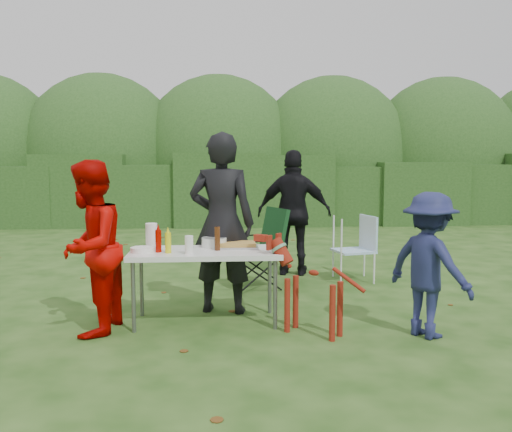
{
  "coord_description": "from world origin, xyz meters",
  "views": [
    {
      "loc": [
        -0.07,
        -5.62,
        1.65
      ],
      "look_at": [
        0.38,
        0.58,
        1.0
      ],
      "focal_mm": 38.0,
      "sensor_mm": 36.0,
      "label": 1
    }
  ],
  "objects": [
    {
      "name": "plate_stack",
      "position": [
        -0.8,
        -0.28,
        0.77
      ],
      "size": [
        0.24,
        0.24,
        0.05
      ],
      "primitive_type": "cylinder",
      "color": "white",
      "rests_on": "folding_table"
    },
    {
      "name": "child",
      "position": [
        1.9,
        -0.8,
        0.68
      ],
      "size": [
        0.89,
        1.01,
        1.35
      ],
      "primitive_type": "imported",
      "rotation": [
        0.0,
        0.0,
        2.13
      ],
      "color": "#1C214C",
      "rests_on": "ground"
    },
    {
      "name": "paper_towel_roll",
      "position": [
        -0.74,
        -0.05,
        0.87
      ],
      "size": [
        0.12,
        0.12,
        0.26
      ],
      "primitive_type": "cylinder",
      "color": "white",
      "rests_on": "folding_table"
    },
    {
      "name": "person_red_jacket",
      "position": [
        -1.26,
        -0.49,
        0.82
      ],
      "size": [
        0.74,
        0.89,
        1.65
      ],
      "primitive_type": "imported",
      "rotation": [
        0.0,
        0.0,
        -1.72
      ],
      "color": "#B90400",
      "rests_on": "ground"
    },
    {
      "name": "lawn_chair",
      "position": [
        1.79,
        1.57,
        0.45
      ],
      "size": [
        0.63,
        0.63,
        0.89
      ],
      "primitive_type": null,
      "rotation": [
        0.0,
        0.0,
        3.37
      ],
      "color": "#5CA7E0",
      "rests_on": "ground"
    },
    {
      "name": "hedge_row",
      "position": [
        0.0,
        8.0,
        0.85
      ],
      "size": [
        22.0,
        1.4,
        1.7
      ],
      "primitive_type": "cube",
      "color": "#23471C",
      "rests_on": "ground"
    },
    {
      "name": "camping_chair",
      "position": [
        0.45,
        1.2,
        0.52
      ],
      "size": [
        0.85,
        0.85,
        1.04
      ],
      "primitive_type": null,
      "rotation": [
        0.0,
        0.0,
        3.53
      ],
      "color": "#133B1A",
      "rests_on": "ground"
    },
    {
      "name": "shrub_backdrop",
      "position": [
        0.0,
        9.6,
        1.6
      ],
      "size": [
        20.0,
        2.6,
        3.2
      ],
      "primitive_type": "ellipsoid",
      "color": "#3D6628",
      "rests_on": "ground"
    },
    {
      "name": "focaccia_bread",
      "position": [
        0.13,
        -0.06,
        0.78
      ],
      "size": [
        0.4,
        0.26,
        0.04
      ],
      "primitive_type": "cube",
      "color": "gold",
      "rests_on": "food_tray"
    },
    {
      "name": "pasta_bowl",
      "position": [
        -0.1,
        -0.02,
        0.79
      ],
      "size": [
        0.26,
        0.26,
        0.1
      ],
      "primitive_type": "cylinder",
      "color": "silver",
      "rests_on": "folding_table"
    },
    {
      "name": "dog",
      "position": [
        0.84,
        -0.67,
        0.45
      ],
      "size": [
        0.98,
        0.87,
        0.9
      ],
      "primitive_type": null,
      "rotation": [
        0.0,
        0.0,
        2.49
      ],
      "color": "maroon",
      "rests_on": "ground"
    },
    {
      "name": "cup_stack",
      "position": [
        -0.34,
        -0.43,
        0.83
      ],
      "size": [
        0.08,
        0.08,
        0.18
      ],
      "primitive_type": "cylinder",
      "color": "white",
      "rests_on": "folding_table"
    },
    {
      "name": "food_tray",
      "position": [
        0.13,
        -0.06,
        0.75
      ],
      "size": [
        0.45,
        0.3,
        0.02
      ],
      "primitive_type": "cube",
      "color": "#B7B7BA",
      "rests_on": "folding_table"
    },
    {
      "name": "ketchup_bottle",
      "position": [
        -0.65,
        -0.29,
        0.85
      ],
      "size": [
        0.06,
        0.06,
        0.22
      ],
      "primitive_type": "cylinder",
      "color": "#9A0800",
      "rests_on": "folding_table"
    },
    {
      "name": "person_cook",
      "position": [
        -0.02,
        0.16,
        0.97
      ],
      "size": [
        0.79,
        0.6,
        1.94
      ],
      "primitive_type": "imported",
      "rotation": [
        0.0,
        0.0,
        2.93
      ],
      "color": "black",
      "rests_on": "ground"
    },
    {
      "name": "beer_bottle",
      "position": [
        -0.07,
        -0.23,
        0.86
      ],
      "size": [
        0.06,
        0.06,
        0.24
      ],
      "primitive_type": "cylinder",
      "color": "#47230F",
      "rests_on": "folding_table"
    },
    {
      "name": "person_black_puffy",
      "position": [
        1.03,
        2.0,
        0.89
      ],
      "size": [
        1.12,
        0.66,
        1.79
      ],
      "primitive_type": "imported",
      "rotation": [
        0.0,
        0.0,
        2.91
      ],
      "color": "black",
      "rests_on": "ground"
    },
    {
      "name": "folding_table",
      "position": [
        -0.19,
        -0.22,
        0.69
      ],
      "size": [
        1.5,
        0.7,
        0.74
      ],
      "color": "silver",
      "rests_on": "ground"
    },
    {
      "name": "mustard_bottle",
      "position": [
        -0.55,
        -0.34,
        0.84
      ],
      "size": [
        0.06,
        0.06,
        0.2
      ],
      "primitive_type": "cylinder",
      "color": "yellow",
      "rests_on": "folding_table"
    },
    {
      "name": "ground",
      "position": [
        0.0,
        0.0,
        0.0
      ],
      "size": [
        80.0,
        80.0,
        0.0
      ],
      "primitive_type": "plane",
      "color": "#1E4211"
    }
  ]
}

